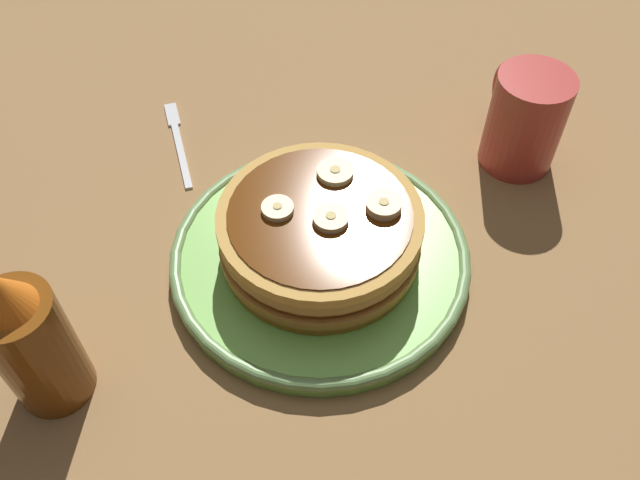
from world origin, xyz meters
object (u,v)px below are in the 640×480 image
object	(u,v)px
syrup_bottle	(32,343)
banana_slice_3	(335,172)
plate	(320,257)
banana_slice_1	(384,206)
pancake_stack	(321,235)
banana_slice_0	(331,219)
fork	(178,138)
coffee_mug	(524,117)
banana_slice_2	(278,209)

from	to	relation	value
syrup_bottle	banana_slice_3	bearing A→B (deg)	-64.41
plate	banana_slice_1	world-z (taller)	banana_slice_1
pancake_stack	plate	bearing A→B (deg)	1.97
banana_slice_0	banana_slice_3	world-z (taller)	same
banana_slice_0	syrup_bottle	world-z (taller)	syrup_bottle
fork	coffee_mug	bearing A→B (deg)	-105.64
plate	banana_slice_0	distance (cm)	6.05
plate	coffee_mug	bearing A→B (deg)	-66.50
coffee_mug	plate	bearing A→B (deg)	113.50
syrup_bottle	banana_slice_1	bearing A→B (deg)	-75.51
pancake_stack	banana_slice_0	size ratio (longest dim) A/B	6.05
banana_slice_0	banana_slice_1	xyz separation A→B (cm)	(0.43, -4.42, 0.10)
banana_slice_3	syrup_bottle	xyz separation A→B (cm)	(-11.54, 24.11, -0.50)
plate	pancake_stack	distance (cm)	3.15
plate	banana_slice_2	size ratio (longest dim) A/B	9.89
coffee_mug	fork	world-z (taller)	coffee_mug
coffee_mug	banana_slice_2	bearing A→B (deg)	108.78
pancake_stack	coffee_mug	bearing A→B (deg)	-66.09
plate	banana_slice_2	xyz separation A→B (cm)	(0.94, 3.28, 5.91)
banana_slice_1	banana_slice_3	xyz separation A→B (cm)	(4.54, 2.99, -0.11)
banana_slice_3	syrup_bottle	world-z (taller)	syrup_bottle
banana_slice_2	banana_slice_3	size ratio (longest dim) A/B	0.84
plate	banana_slice_2	bearing A→B (deg)	74.02
pancake_stack	syrup_bottle	distance (cm)	23.29
banana_slice_2	coffee_mug	bearing A→B (deg)	-71.22
banana_slice_3	coffee_mug	distance (cm)	20.37
banana_slice_0	banana_slice_2	world-z (taller)	same
banana_slice_2	banana_slice_0	bearing A→B (deg)	-115.23
banana_slice_2	syrup_bottle	bearing A→B (deg)	114.31
banana_slice_2	fork	size ratio (longest dim) A/B	0.20
banana_slice_2	banana_slice_1	bearing A→B (deg)	-99.78
banana_slice_0	banana_slice_1	size ratio (longest dim) A/B	1.00
fork	syrup_bottle	xyz separation A→B (cm)	(-26.13, 10.81, 6.19)
plate	banana_slice_1	xyz separation A→B (cm)	(-0.51, -5.11, 6.03)
banana_slice_1	coffee_mug	world-z (taller)	coffee_mug
banana_slice_2	banana_slice_3	world-z (taller)	same
pancake_stack	banana_slice_2	bearing A→B (deg)	71.15
banana_slice_1	banana_slice_2	size ratio (longest dim) A/B	1.11
plate	coffee_mug	size ratio (longest dim) A/B	2.41
banana_slice_2	syrup_bottle	size ratio (longest dim) A/B	0.18
plate	pancake_stack	world-z (taller)	pancake_stack
banana_slice_0	banana_slice_3	xyz separation A→B (cm)	(4.97, -1.44, -0.02)
plate	fork	distance (cm)	21.73
pancake_stack	banana_slice_1	size ratio (longest dim) A/B	6.05
coffee_mug	banana_slice_0	bearing A→B (deg)	116.26
pancake_stack	banana_slice_2	xyz separation A→B (cm)	(1.12, 3.29, 2.77)
pancake_stack	coffee_mug	world-z (taller)	coffee_mug
banana_slice_2	syrup_bottle	xyz separation A→B (cm)	(-8.45, 18.70, -0.49)
banana_slice_3	fork	distance (cm)	20.84
fork	banana_slice_0	bearing A→B (deg)	-148.76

